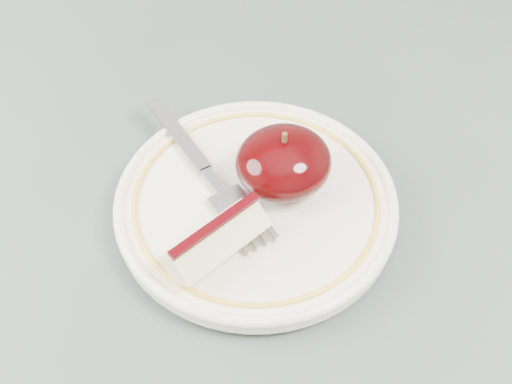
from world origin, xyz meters
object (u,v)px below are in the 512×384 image
object	(u,v)px
apple_half	(283,162)
table	(239,292)
fork	(206,171)
plate	(256,204)

from	to	relation	value
apple_half	table	bearing A→B (deg)	-154.77
table	apple_half	xyz separation A→B (m)	(0.04, 0.02, 0.13)
fork	plate	bearing A→B (deg)	-155.17
plate	apple_half	xyz separation A→B (m)	(0.03, 0.01, 0.03)
plate	apple_half	distance (m)	0.04
table	plate	xyz separation A→B (m)	(0.02, 0.01, 0.10)
table	apple_half	size ratio (longest dim) A/B	12.37
table	plate	size ratio (longest dim) A/B	4.19
plate	fork	distance (m)	0.05
table	fork	distance (m)	0.12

